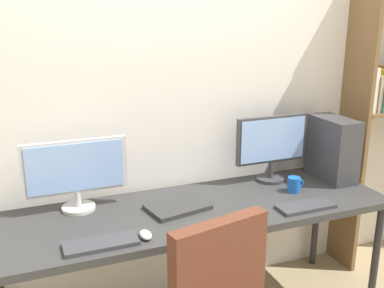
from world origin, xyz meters
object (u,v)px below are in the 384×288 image
coffee_mug (294,184)px  laptop_closed (177,207)px  keyboard_right (306,206)px  monitor_right (272,144)px  keyboard_left (101,244)px  computer_mouse (146,235)px  desk (195,216)px  pc_tower (332,149)px  monitor_left (76,171)px

coffee_mug → laptop_closed: bearing=178.1°
keyboard_right → coffee_mug: (0.07, 0.22, 0.04)m
monitor_right → keyboard_left: (-1.16, -0.44, -0.23)m
keyboard_right → computer_mouse: bearing=-179.8°
desk → keyboard_left: bearing=-157.7°
monitor_right → keyboard_right: size_ratio=1.49×
desk → keyboard_left: (-0.56, -0.23, 0.06)m
keyboard_right → laptop_closed: (-0.66, 0.25, 0.00)m
monitor_right → keyboard_right: (-0.04, -0.44, -0.23)m
coffee_mug → desk: bearing=179.5°
keyboard_left → laptop_closed: 0.52m
desk → pc_tower: size_ratio=5.51×
keyboard_right → laptop_closed: laptop_closed is taller
desk → laptop_closed: bearing=169.3°
pc_tower → computer_mouse: pc_tower is taller
desk → computer_mouse: bearing=-146.2°
monitor_left → pc_tower: pc_tower is taller
pc_tower → keyboard_left: (-1.54, -0.33, -0.19)m
pc_tower → desk: bearing=-174.2°
desk → monitor_left: (-0.60, 0.21, 0.27)m
keyboard_right → monitor_left: bearing=159.1°
desk → coffee_mug: (0.63, -0.01, 0.10)m
desk → monitor_left: size_ratio=4.01×
desk → pc_tower: (0.98, 0.10, 0.25)m
keyboard_left → coffee_mug: size_ratio=3.21×
pc_tower → coffee_mug: pc_tower is taller
monitor_left → keyboard_right: bearing=-20.9°
computer_mouse → monitor_right: bearing=25.2°
pc_tower → keyboard_left: bearing=-167.9°
laptop_closed → coffee_mug: 0.73m
computer_mouse → laptop_closed: (0.25, 0.25, -0.00)m
monitor_left → desk: bearing=-19.5°
monitor_left → coffee_mug: size_ratio=5.17×
keyboard_right → computer_mouse: computer_mouse is taller
desk → coffee_mug: 0.64m
monitor_right → laptop_closed: monitor_right is taller
computer_mouse → coffee_mug: coffee_mug is taller
monitor_left → coffee_mug: 1.26m
computer_mouse → keyboard_right: bearing=0.2°
monitor_right → laptop_closed: 0.76m
desk → computer_mouse: (-0.35, -0.23, 0.07)m
desk → keyboard_left: size_ratio=6.45×
desk → monitor_right: 0.70m
pc_tower → keyboard_right: (-0.42, -0.33, -0.19)m
monitor_left → monitor_right: 1.20m
monitor_left → coffee_mug: monitor_left is taller
pc_tower → keyboard_right: 0.57m
desk → keyboard_right: (0.56, -0.23, 0.06)m
desk → monitor_left: monitor_left is taller
coffee_mug → keyboard_left: bearing=-169.3°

